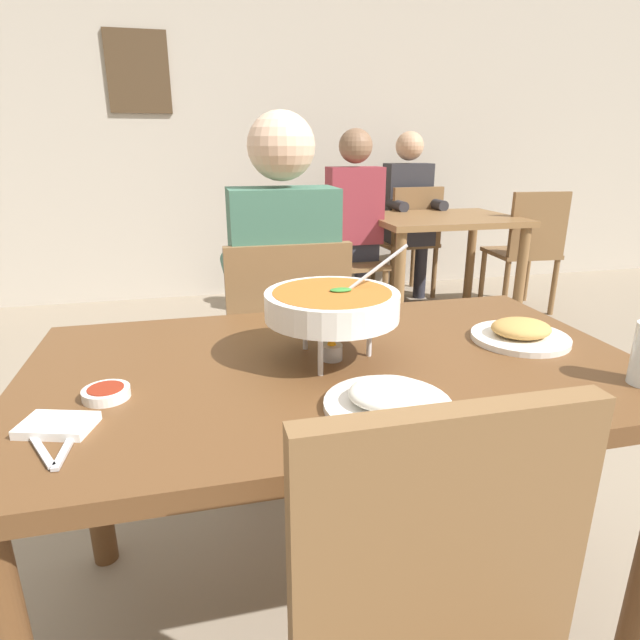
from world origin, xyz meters
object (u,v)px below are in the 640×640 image
object	(u,v)px
patron_bg_left	(353,216)
dining_table_main	(335,403)
chair_diner_main	(285,346)
sauce_dish	(106,393)
chair_bg_left	(344,250)
patron_bg_middle	(408,206)
dining_table_far	(441,235)
curry_bowl	(332,306)
chair_bg_middle	(410,236)
chair_bg_corner	(342,239)
appetizer_plate	(521,333)
chair_bg_right	(528,245)
rice_plate	(388,399)
diner_main	(282,281)

from	to	relation	value
patron_bg_left	dining_table_main	bearing A→B (deg)	-107.81
dining_table_main	chair_diner_main	size ratio (longest dim) A/B	1.52
sauce_dish	chair_bg_left	bearing A→B (deg)	64.18
patron_bg_middle	dining_table_far	bearing A→B (deg)	-88.63
dining_table_main	curry_bowl	size ratio (longest dim) A/B	4.13
chair_bg_middle	patron_bg_middle	world-z (taller)	patron_bg_middle
dining_table_main	patron_bg_middle	size ratio (longest dim) A/B	1.05
chair_bg_left	chair_bg_corner	xyz separation A→B (m)	(0.12, 0.47, 0.00)
appetizer_plate	chair_bg_middle	distance (m)	3.01
dining_table_main	chair_diner_main	world-z (taller)	chair_diner_main
chair_bg_corner	patron_bg_left	size ratio (longest dim) A/B	0.69
patron_bg_middle	sauce_dish	bearing A→B (deg)	-122.14
patron_bg_left	chair_bg_corner	bearing A→B (deg)	82.13
dining_table_far	chair_bg_left	world-z (taller)	chair_bg_left
appetizer_plate	sauce_dish	distance (m)	0.97
chair_bg_corner	chair_bg_left	bearing A→B (deg)	-104.12
sauce_dish	chair_bg_middle	xyz separation A→B (m)	(1.89, 2.95, -0.24)
dining_table_main	patron_bg_left	world-z (taller)	patron_bg_left
curry_bowl	patron_bg_middle	distance (m)	3.22
appetizer_plate	chair_bg_corner	size ratio (longest dim) A/B	0.27
chair_diner_main	appetizer_plate	world-z (taller)	chair_diner_main
appetizer_plate	chair_bg_right	distance (m)	2.77
chair_bg_corner	rice_plate	bearing A→B (deg)	-104.39
dining_table_far	patron_bg_left	bearing A→B (deg)	174.50
appetizer_plate	dining_table_far	distance (m)	2.49
rice_plate	patron_bg_left	xyz separation A→B (m)	(0.73, 2.63, -0.01)
dining_table_far	chair_bg_corner	size ratio (longest dim) A/B	1.11
chair_bg_middle	sauce_dish	bearing A→B (deg)	-122.60
diner_main	rice_plate	xyz separation A→B (m)	(0.03, -0.97, 0.01)
patron_bg_middle	chair_bg_right	bearing A→B (deg)	-42.67
diner_main	dining_table_far	xyz separation A→B (m)	(1.41, 1.60, -0.14)
dining_table_main	diner_main	size ratio (longest dim) A/B	1.05
dining_table_main	appetizer_plate	distance (m)	0.50
curry_bowl	sauce_dish	distance (m)	0.50
appetizer_plate	sauce_dish	world-z (taller)	appetizer_plate
sauce_dish	chair_bg_right	xyz separation A→B (m)	(2.56, 2.35, -0.24)
rice_plate	patron_bg_left	world-z (taller)	patron_bg_left
dining_table_far	chair_bg_corner	distance (m)	0.79
curry_bowl	appetizer_plate	size ratio (longest dim) A/B	1.39
diner_main	curry_bowl	distance (m)	0.72
patron_bg_left	rice_plate	bearing A→B (deg)	-105.54
sauce_dish	chair_bg_left	distance (m)	2.76
chair_bg_corner	patron_bg_middle	size ratio (longest dim) A/B	0.69
appetizer_plate	chair_bg_middle	xyz separation A→B (m)	(0.92, 2.86, -0.24)
chair_diner_main	diner_main	size ratio (longest dim) A/B	0.69
chair_bg_corner	appetizer_plate	bearing A→B (deg)	-96.95
rice_plate	sauce_dish	world-z (taller)	rice_plate
dining_table_far	chair_bg_right	distance (m)	0.68
diner_main	patron_bg_middle	bearing A→B (deg)	57.49
dining_table_main	chair_bg_left	distance (m)	2.50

